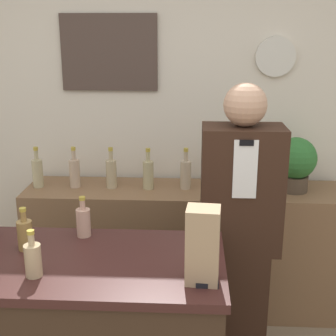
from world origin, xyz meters
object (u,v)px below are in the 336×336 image
at_px(potted_plant, 295,162).
at_px(paper_bag, 203,245).
at_px(shopkeeper, 239,238).
at_px(tape_dispenser, 208,280).

bearing_deg(potted_plant, paper_bag, -115.40).
bearing_deg(paper_bag, shopkeeper, 72.51).
distance_m(potted_plant, paper_bag, 1.49).
xyz_separation_m(potted_plant, paper_bag, (-0.64, -1.35, 0.03)).
relative_size(shopkeeper, paper_bag, 5.37).
bearing_deg(tape_dispenser, shopkeeper, 74.94).
distance_m(shopkeeper, tape_dispenser, 0.76).
xyz_separation_m(potted_plant, tape_dispenser, (-0.62, -1.37, -0.10)).
bearing_deg(paper_bag, tape_dispenser, -49.79).
distance_m(shopkeeper, paper_bag, 0.78).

